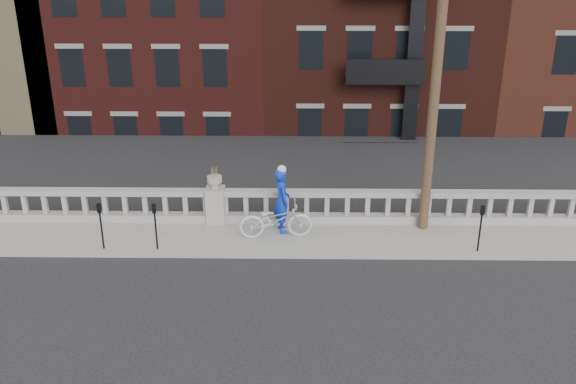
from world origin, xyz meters
name	(u,v)px	position (x,y,z in m)	size (l,w,h in m)	color
ground	(198,295)	(0.00, 0.00, 0.00)	(120.00, 120.00, 0.00)	black
sidewalk	(213,238)	(0.00, 3.00, 0.07)	(32.00, 2.20, 0.15)	gray
balustrade	(216,207)	(0.00, 3.95, 0.64)	(28.00, 0.34, 1.03)	gray
planter_pedestal	(216,201)	(0.00, 3.95, 0.83)	(0.55, 0.55, 1.76)	gray
lower_level	(264,37)	(0.56, 23.04, 2.63)	(80.00, 44.00, 20.80)	#605E59
utility_pole	(438,56)	(6.20, 3.60, 5.24)	(1.60, 0.28, 10.00)	#422D1E
parking_meter_b	(101,221)	(-2.94, 2.15, 1.00)	(0.10, 0.09, 1.36)	black
parking_meter_c	(155,221)	(-1.44, 2.15, 1.00)	(0.10, 0.09, 1.36)	black
parking_meter_d	(481,223)	(7.45, 2.15, 1.00)	(0.10, 0.09, 1.36)	black
bicycle	(276,220)	(1.85, 2.93, 0.70)	(0.73, 2.10, 1.10)	silver
cyclist	(282,200)	(2.01, 3.35, 1.12)	(0.71, 0.47, 1.94)	#0C2DBD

